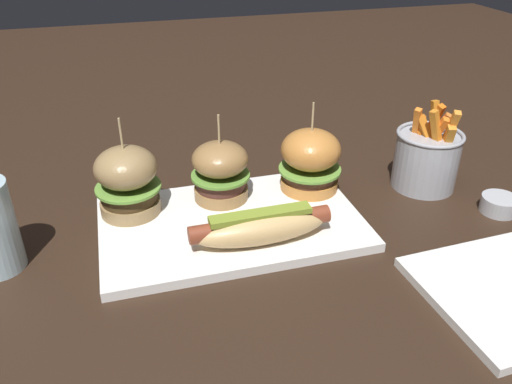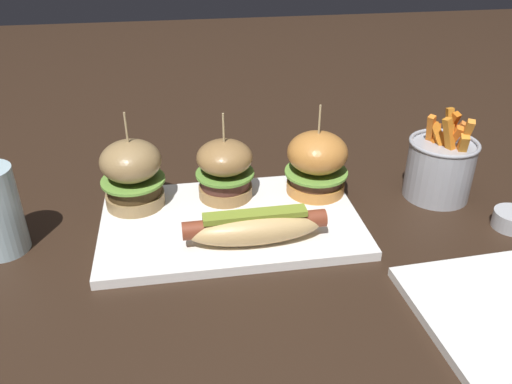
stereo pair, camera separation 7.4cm
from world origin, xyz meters
name	(u,v)px [view 1 (the left image)]	position (x,y,z in m)	size (l,w,h in m)	color
ground_plane	(231,227)	(0.00, 0.00, 0.00)	(3.00, 3.00, 0.00)	black
platter_main	(231,223)	(0.00, 0.00, 0.01)	(0.37, 0.23, 0.01)	white
hot_dog	(261,226)	(0.03, -0.06, 0.04)	(0.19, 0.06, 0.05)	tan
slider_left	(127,180)	(-0.14, 0.06, 0.07)	(0.09, 0.09, 0.15)	#9B7B4E
slider_center	(223,170)	(0.00, 0.07, 0.06)	(0.09, 0.09, 0.14)	olive
slider_right	(310,160)	(0.14, 0.06, 0.06)	(0.10, 0.10, 0.14)	#C87F39
fries_bucket	(427,157)	(0.34, 0.04, 0.05)	(0.11, 0.11, 0.15)	#A8AAB2
sauce_ramekin	(499,204)	(0.40, -0.07, 0.01)	(0.05, 0.05, 0.03)	#B7BABF
side_plate	(508,293)	(0.29, -0.24, 0.01)	(0.19, 0.19, 0.01)	white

